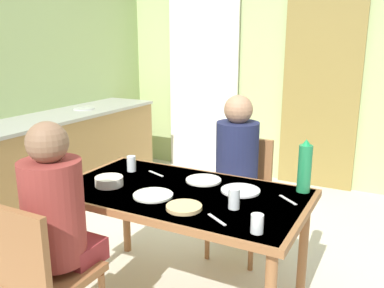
{
  "coord_description": "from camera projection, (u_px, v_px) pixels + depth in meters",
  "views": [
    {
      "loc": [
        1.27,
        -2.2,
        1.59
      ],
      "look_at": [
        0.16,
        -0.09,
        0.97
      ],
      "focal_mm": 38.22,
      "sensor_mm": 36.0,
      "label": 1
    }
  ],
  "objects": [
    {
      "name": "wall_left",
      "position": [
        30.0,
        59.0,
        3.88
      ],
      "size": [
        0.1,
        3.52,
        2.81
      ],
      "primitive_type": "cube",
      "color": "#A6C17C",
      "rests_on": "ground_plane"
    },
    {
      "name": "drinking_glass_by_far_diner",
      "position": [
        257.0,
        224.0,
        1.87
      ],
      "size": [
        0.06,
        0.06,
        0.09
      ],
      "primitive_type": "cylinder",
      "color": "silver",
      "rests_on": "dining_table"
    },
    {
      "name": "dinner_plate_near_left",
      "position": [
        241.0,
        190.0,
        2.39
      ],
      "size": [
        0.23,
        0.23,
        0.01
      ],
      "primitive_type": "cylinder",
      "color": "white",
      "rests_on": "dining_table"
    },
    {
      "name": "drinking_glass_by_near_diner",
      "position": [
        234.0,
        199.0,
        2.13
      ],
      "size": [
        0.06,
        0.06,
        0.11
      ],
      "primitive_type": "cylinder",
      "color": "silver",
      "rests_on": "dining_table"
    },
    {
      "name": "dining_table",
      "position": [
        180.0,
        202.0,
        2.41
      ],
      "size": [
        1.47,
        0.82,
        0.72
      ],
      "color": "#945F37",
      "rests_on": "ground_plane"
    },
    {
      "name": "bread_plate_sliced",
      "position": [
        184.0,
        207.0,
        2.14
      ],
      "size": [
        0.19,
        0.19,
        0.02
      ],
      "primitive_type": "cylinder",
      "color": "#DBB77A",
      "rests_on": "dining_table"
    },
    {
      "name": "kitchen_counter",
      "position": [
        63.0,
        160.0,
        3.96
      ],
      "size": [
        0.61,
        2.28,
        0.91
      ],
      "color": "olive",
      "rests_on": "ground_plane"
    },
    {
      "name": "drinking_glass_spare_center",
      "position": [
        131.0,
        164.0,
        2.74
      ],
      "size": [
        0.06,
        0.06,
        0.11
      ],
      "primitive_type": "cylinder",
      "color": "silver",
      "rests_on": "dining_table"
    },
    {
      "name": "cutlery_knife_near",
      "position": [
        156.0,
        174.0,
        2.7
      ],
      "size": [
        0.15,
        0.07,
        0.0
      ],
      "primitive_type": "cube",
      "rotation": [
        0.0,
        0.0,
        2.76
      ],
      "color": "silver",
      "rests_on": "dining_table"
    },
    {
      "name": "person_near_diner",
      "position": [
        55.0,
        208.0,
        2.0
      ],
      "size": [
        0.3,
        0.37,
        0.77
      ],
      "color": "maroon",
      "rests_on": "ground_plane"
    },
    {
      "name": "cutlery_fork_near",
      "position": [
        288.0,
        200.0,
        2.26
      ],
      "size": [
        0.13,
        0.11,
        0.0
      ],
      "primitive_type": "cube",
      "rotation": [
        0.0,
        0.0,
        2.45
      ],
      "color": "silver",
      "rests_on": "dining_table"
    },
    {
      "name": "water_bottle_green_near",
      "position": [
        305.0,
        167.0,
        2.35
      ],
      "size": [
        0.08,
        0.08,
        0.31
      ],
      "color": "#22834C",
      "rests_on": "dining_table"
    },
    {
      "name": "ground_plane",
      "position": [
        178.0,
        273.0,
        2.85
      ],
      "size": [
        6.1,
        6.1,
        0.0
      ],
      "primitive_type": "plane",
      "color": "beige"
    },
    {
      "name": "serving_bowl_center",
      "position": [
        109.0,
        181.0,
        2.48
      ],
      "size": [
        0.17,
        0.17,
        0.05
      ],
      "primitive_type": "cylinder",
      "color": "white",
      "rests_on": "dining_table"
    },
    {
      "name": "wall_back",
      "position": [
        282.0,
        56.0,
        4.51
      ],
      "size": [
        4.08,
        0.1,
        2.81
      ],
      "primitive_type": "cube",
      "color": "#AABD7B",
      "rests_on": "ground_plane"
    },
    {
      "name": "cutlery_knife_far",
      "position": [
        217.0,
        220.0,
        2.01
      ],
      "size": [
        0.13,
        0.1,
        0.0
      ],
      "primitive_type": "cube",
      "rotation": [
        0.0,
        0.0,
        2.57
      ],
      "color": "silver",
      "rests_on": "dining_table"
    },
    {
      "name": "curtain_panel",
      "position": [
        203.0,
        74.0,
        4.9
      ],
      "size": [
        0.9,
        0.03,
        2.36
      ],
      "primitive_type": "cube",
      "color": "white",
      "rests_on": "ground_plane"
    },
    {
      "name": "dinner_plate_far_center",
      "position": [
        204.0,
        180.0,
        2.56
      ],
      "size": [
        0.22,
        0.22,
        0.01
      ],
      "primitive_type": "cylinder",
      "color": "white",
      "rests_on": "dining_table"
    },
    {
      "name": "person_far_diner",
      "position": [
        236.0,
        157.0,
        2.87
      ],
      "size": [
        0.3,
        0.37,
        0.77
      ],
      "rotation": [
        0.0,
        0.0,
        3.14
      ],
      "color": "#262C3F",
      "rests_on": "ground_plane"
    },
    {
      "name": "chair_far_diner",
      "position": [
        242.0,
        189.0,
        3.06
      ],
      "size": [
        0.4,
        0.4,
        0.87
      ],
      "rotation": [
        0.0,
        0.0,
        3.14
      ],
      "color": "#945F37",
      "rests_on": "ground_plane"
    },
    {
      "name": "door_wooden",
      "position": [
        320.0,
        96.0,
        4.34
      ],
      "size": [
        0.8,
        0.05,
        2.0
      ],
      "primitive_type": "cube",
      "color": "olive",
      "rests_on": "ground_plane"
    },
    {
      "name": "chair_near_diner",
      "position": [
        39.0,
        274.0,
        1.96
      ],
      "size": [
        0.4,
        0.4,
        0.87
      ],
      "color": "#945F37",
      "rests_on": "ground_plane"
    },
    {
      "name": "dinner_plate_near_right",
      "position": [
        153.0,
        195.0,
        2.31
      ],
      "size": [
        0.23,
        0.23,
        0.01
      ],
      "primitive_type": "cylinder",
      "color": "white",
      "rests_on": "dining_table"
    }
  ]
}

